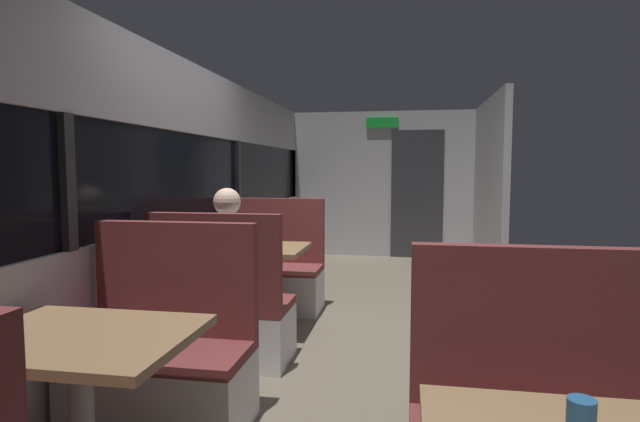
% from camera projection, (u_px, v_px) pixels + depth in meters
% --- Properties ---
extents(ground_plane, '(3.30, 9.20, 0.02)m').
position_uv_depth(ground_plane, '(354.00, 347.00, 3.98)').
color(ground_plane, '#665B4C').
extents(carriage_window_panel_left, '(0.09, 8.48, 2.30)m').
position_uv_depth(carriage_window_panel_left, '(179.00, 204.00, 4.13)').
color(carriage_window_panel_left, '#B2B2B7').
rests_on(carriage_window_panel_left, ground_plane).
extents(carriage_end_bulkhead, '(2.90, 0.11, 2.30)m').
position_uv_depth(carriage_end_bulkhead, '(386.00, 185.00, 7.99)').
color(carriage_end_bulkhead, '#B2B2B7').
rests_on(carriage_end_bulkhead, ground_plane).
extents(carriage_aisle_panel_right, '(0.08, 2.40, 2.30)m').
position_uv_depth(carriage_aisle_panel_right, '(489.00, 188.00, 6.58)').
color(carriage_aisle_panel_right, '#B2B2B7').
rests_on(carriage_aisle_panel_right, ground_plane).
extents(dining_table_near_window, '(0.90, 0.70, 0.74)m').
position_uv_depth(dining_table_near_window, '(79.00, 358.00, 2.02)').
color(dining_table_near_window, '#9E9EA3').
rests_on(dining_table_near_window, ground_plane).
extents(bench_near_window_facing_entry, '(0.95, 0.50, 1.10)m').
position_uv_depth(bench_near_window_facing_entry, '(164.00, 366.00, 2.74)').
color(bench_near_window_facing_entry, silver).
rests_on(bench_near_window_facing_entry, ground_plane).
extents(dining_table_mid_window, '(0.90, 0.70, 0.74)m').
position_uv_depth(dining_table_mid_window, '(252.00, 258.00, 4.28)').
color(dining_table_mid_window, '#9E9EA3').
rests_on(dining_table_mid_window, ground_plane).
extents(bench_mid_window_facing_end, '(0.95, 0.50, 1.10)m').
position_uv_depth(bench_mid_window_facing_end, '(223.00, 318.00, 3.62)').
color(bench_mid_window_facing_end, silver).
rests_on(bench_mid_window_facing_end, ground_plane).
extents(bench_mid_window_facing_entry, '(0.95, 0.50, 1.10)m').
position_uv_depth(bench_mid_window_facing_entry, '(274.00, 277.00, 5.00)').
color(bench_mid_window_facing_entry, silver).
rests_on(bench_mid_window_facing_entry, ground_plane).
extents(seated_passenger, '(0.47, 0.55, 1.26)m').
position_uv_depth(seated_passenger, '(227.00, 287.00, 3.68)').
color(seated_passenger, '#26262D').
rests_on(seated_passenger, ground_plane).
extents(coffee_cup_primary, '(0.07, 0.07, 0.09)m').
position_uv_depth(coffee_cup_primary, '(267.00, 241.00, 4.31)').
color(coffee_cup_primary, '#26598C').
rests_on(coffee_cup_primary, dining_table_mid_window).
extents(coffee_cup_secondary, '(0.07, 0.07, 0.09)m').
position_uv_depth(coffee_cup_secondary, '(581.00, 417.00, 1.25)').
color(coffee_cup_secondary, '#26598C').
rests_on(coffee_cup_secondary, dining_table_front_aisle).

